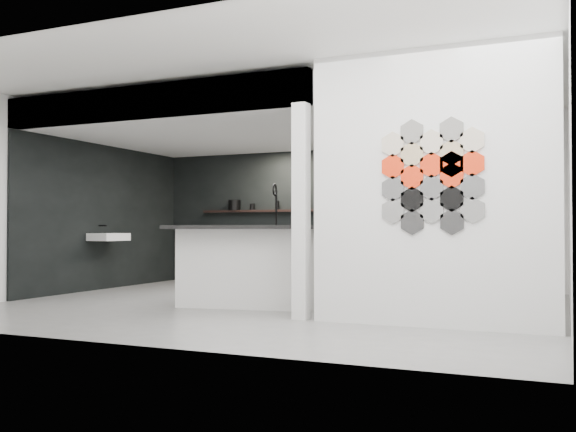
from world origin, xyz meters
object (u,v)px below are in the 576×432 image
Objects in this scene: bottle_dark at (278,205)px; partition_panel at (431,187)px; glass_vase at (351,205)px; wall_basin at (109,237)px; kitchen_island at (248,265)px; utensil_cup at (252,207)px; glass_bowl at (351,206)px; stockpot at (234,205)px; kettle at (334,205)px.

partition_panel is at bearing -48.33° from bottle_dark.
wall_basin is at bearing -148.65° from glass_vase.
utensil_cup is (-1.51, 3.11, 0.85)m from kitchen_island.
utensil_cup is (1.52, 2.07, 0.53)m from wall_basin.
glass_bowl is (-2.08, 3.87, -0.03)m from partition_panel.
bottle_dark is (-1.01, 3.11, 0.87)m from kitchen_island.
partition_panel reaches higher than stockpot.
wall_basin is 4.22× the size of glass_bowl.
glass_bowl is 0.02m from glass_vase.
bottle_dark is at bearing 99.19° from kitchen_island.
glass_vase is 0.87× the size of bottle_dark.
partition_panel reaches higher than kettle.
kitchen_island is 3.74m from stockpot.
stockpot is 1.45× the size of kettle.
kitchen_island reaches higher than kettle.
partition_panel is 5.17m from bottle_dark.
stockpot is at bearing 163.18° from kettle.
partition_panel is 1.37× the size of kitchen_island.
stockpot is at bearing 180.00° from glass_vase.
stockpot is 1.67× the size of glass_vase.
glass_vase is 1.87m from utensil_cup.
partition_panel reaches higher than glass_bowl.
utensil_cup is at bearing 135.56° from partition_panel.
kettle reaches higher than utensil_cup.
utensil_cup is (-1.87, 0.00, 0.00)m from glass_bowl.
wall_basin is 4.01m from glass_vase.
bottle_dark reaches higher than kettle.
partition_panel is 5.52m from utensil_cup.
kitchen_island is at bearing 162.84° from partition_panel.
glass_vase is at bearing -16.82° from kettle.
utensil_cup is (-0.50, 0.00, -0.02)m from bottle_dark.
kitchen_island is 3.56m from utensil_cup.
kettle is at bearing 121.63° from partition_panel.
partition_panel is 2.69m from kitchen_island.
glass_bowl is at bearing 0.00° from stockpot.
kitchen_island is at bearing -96.53° from glass_vase.
glass_vase is 1.37m from bottle_dark.
kitchen_island is 9.06× the size of stockpot.
wall_basin is at bearing -163.02° from kettle.
wall_basin is 4.00m from glass_bowl.
utensil_cup is (-1.56, 0.00, -0.01)m from kettle.
utensil_cup is (0.36, 0.00, -0.04)m from stockpot.
kitchen_island is 3.39m from bottle_dark.
kitchen_island is 18.39× the size of utensil_cup.
partition_panel reaches higher than glass_vase.
bottle_dark is 1.40× the size of utensil_cup.
kettle is at bearing 180.00° from glass_bowl.
glass_bowl is at bearing -16.82° from kettle.
glass_vase reaches higher than wall_basin.
glass_vase reaches higher than kettle.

